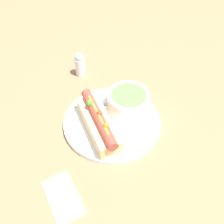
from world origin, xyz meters
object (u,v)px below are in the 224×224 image
at_px(hot_dog, 98,122).
at_px(salt_shaker, 80,64).
at_px(soup_bowl, 129,101).
at_px(spoon, 111,104).

xyz_separation_m(hot_dog, salt_shaker, (-0.21, 0.11, -0.00)).
bearing_deg(salt_shaker, hot_dog, -28.37).
height_order(hot_dog, soup_bowl, hot_dog).
relative_size(hot_dog, salt_shaker, 2.31).
distance_m(spoon, salt_shaker, 0.18).
bearing_deg(hot_dog, soup_bowl, 108.93).
distance_m(soup_bowl, spoon, 0.05).
relative_size(hot_dog, soup_bowl, 1.65).
height_order(soup_bowl, spoon, soup_bowl).
bearing_deg(soup_bowl, hot_dog, -92.25).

